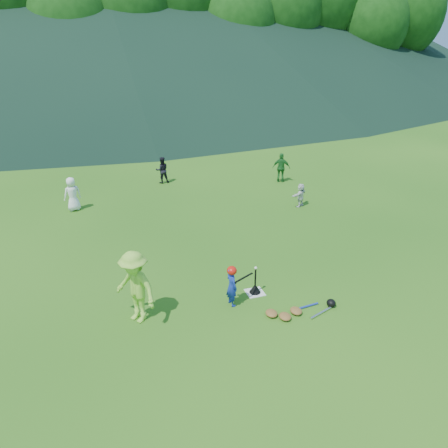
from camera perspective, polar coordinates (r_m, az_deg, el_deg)
The scene contains 14 objects.
ground at distance 11.47m, azimuth 4.05°, elevation -8.96°, with size 120.00×120.00×0.00m, color #215713.
home_plate at distance 11.47m, azimuth 4.06°, elevation -8.92°, with size 0.45×0.45×0.02m, color silver.
baseball at distance 11.09m, azimuth 4.17°, elevation -5.76°, with size 0.08×0.08×0.08m, color white.
batter_child at distance 10.73m, azimuth 1.01°, elevation -8.14°, with size 0.38×0.25×1.04m, color #162C98.
adult_coach at distance 10.21m, azimuth -11.53°, elevation -8.09°, with size 1.15×0.66×1.78m, color #92D33E.
fielder_a at distance 17.23m, azimuth -19.20°, elevation 3.71°, with size 0.63×0.41×1.28m, color white.
fielder_b at distance 19.55m, azimuth -8.09°, elevation 6.99°, with size 0.57×0.44×1.17m, color black.
fielder_c at distance 19.63m, azimuth 7.49°, elevation 7.30°, with size 0.77×0.32×1.31m, color #206B28.
fielder_d at distance 16.97m, azimuth 9.96°, elevation 3.75°, with size 0.85×0.27×0.91m, color silver.
batting_tee at distance 11.40m, azimuth 4.07°, elevation -8.41°, with size 0.30×0.30×0.68m.
batter_gear at distance 10.52m, azimuth 1.15°, elevation -6.18°, with size 0.71×0.30×0.40m.
equipment_pile at distance 10.81m, azimuth 9.43°, elevation -11.15°, with size 1.80×0.64×0.19m.
outfield_fence at distance 37.45m, azimuth -13.06°, elevation 14.93°, with size 70.07×0.08×1.33m.
tree_line at distance 42.90m, azimuth -14.79°, elevation 25.97°, with size 70.04×11.40×14.82m.
Camera 1 is at (-3.84, -8.83, 6.23)m, focal length 35.00 mm.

